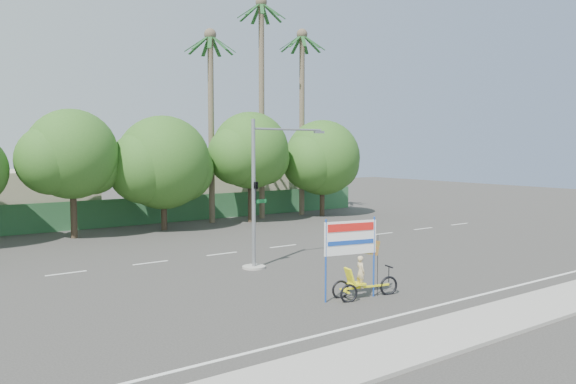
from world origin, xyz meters
TOP-DOWN VIEW (x-y plane):
  - ground at (0.00, 0.00)m, footprint 120.00×120.00m
  - sidewalk_near at (0.00, -7.50)m, footprint 50.00×2.40m
  - fence at (0.00, 21.50)m, footprint 38.00×0.08m
  - building_right at (8.00, 26.00)m, footprint 14.00×8.00m
  - tree_left at (-7.05, 18.00)m, footprint 6.66×5.60m
  - tree_center at (-1.05, 18.00)m, footprint 7.62×6.40m
  - tree_right at (5.95, 18.00)m, footprint 6.90×5.80m
  - tree_far_right at (12.95, 18.00)m, footprint 7.38×6.20m
  - palm_tall at (8.00, 19.50)m, footprint 3.73×3.79m
  - palm_mid at (12.00, 19.50)m, footprint 3.73×3.79m
  - palm_short at (3.50, 19.50)m, footprint 3.73×3.79m
  - traffic_signal at (-2.20, 3.98)m, footprint 4.72×1.10m
  - trike_billboard at (-2.17, -2.78)m, footprint 3.12×1.10m

SIDE VIEW (x-z plane):
  - ground at x=0.00m, z-range 0.00..0.00m
  - sidewalk_near at x=0.00m, z-range 0.00..0.12m
  - fence at x=0.00m, z-range 0.00..2.00m
  - trike_billboard at x=-2.17m, z-range -0.30..2.82m
  - building_right at x=8.00m, z-range 0.00..3.60m
  - traffic_signal at x=-2.20m, z-range -0.58..6.42m
  - tree_center at x=-1.05m, z-range 0.54..8.39m
  - tree_far_right at x=12.95m, z-range 0.68..8.61m
  - tree_left at x=-7.05m, z-range 1.02..9.09m
  - tree_right at x=5.95m, z-range 1.06..9.42m
  - palm_short at x=3.50m, z-range 1.64..16.09m
  - palm_mid at x=12.00m, z-range 1.67..17.12m
  - palm_tall at x=8.00m, z-range 1.74..19.19m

